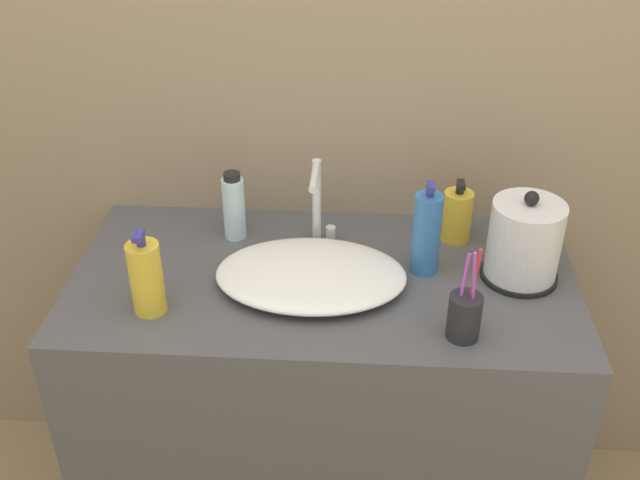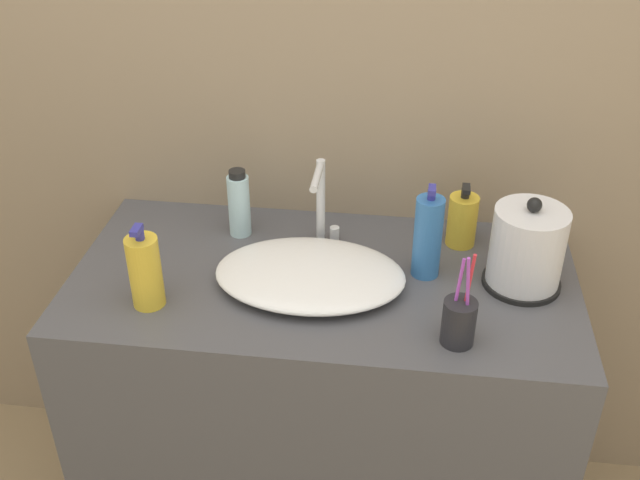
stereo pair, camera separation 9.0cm
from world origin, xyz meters
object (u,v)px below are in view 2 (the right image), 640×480
Objects in this scene: mouthwash_bottle at (239,204)px; hand_cream_bottle at (462,220)px; faucet at (322,200)px; lotion_bottle at (145,271)px; toothbrush_cup at (459,321)px; electric_kettle at (526,251)px; shampoo_bottle at (428,237)px.

mouthwash_bottle is 1.07× the size of hand_cream_bottle.
lotion_bottle is (-0.35, -0.29, -0.04)m from faucet.
hand_cream_bottle is (0.02, 0.39, 0.01)m from toothbrush_cup.
toothbrush_cup is 1.08× the size of lotion_bottle.
faucet reaches higher than hand_cream_bottle.
faucet reaches higher than toothbrush_cup.
electric_kettle is at bearing -49.65° from hand_cream_bottle.
toothbrush_cup is 1.23× the size of mouthwash_bottle.
electric_kettle is 1.27× the size of mouthwash_bottle.
electric_kettle is at bearing 12.37° from lotion_bottle.
lotion_bottle is at bearing -162.04° from shampoo_bottle.
lotion_bottle reaches higher than mouthwash_bottle.
shampoo_bottle is at bearing -14.48° from mouthwash_bottle.
shampoo_bottle reaches higher than mouthwash_bottle.
faucet is 0.22m from mouthwash_bottle.
lotion_bottle is 0.64m from shampoo_bottle.
electric_kettle is at bearing -13.35° from faucet.
electric_kettle is 0.70m from mouthwash_bottle.
lotion_bottle reaches higher than hand_cream_bottle.
shampoo_bottle is 1.41× the size of hand_cream_bottle.
faucet is at bearing 40.22° from lotion_bottle.
electric_kettle is 0.85m from lotion_bottle.
shampoo_bottle is at bearing 105.89° from toothbrush_cup.
toothbrush_cup is at bearing -46.21° from faucet.
hand_cream_bottle is at bearing 7.58° from faucet.
faucet is 1.01× the size of toothbrush_cup.
mouthwash_bottle reaches higher than hand_cream_bottle.
toothbrush_cup is at bearing -92.55° from hand_cream_bottle.
faucet is 1.09× the size of lotion_bottle.
electric_kettle is at bearing -11.15° from mouthwash_bottle.
lotion_bottle is 0.77m from hand_cream_bottle.
faucet is 0.28m from shampoo_bottle.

